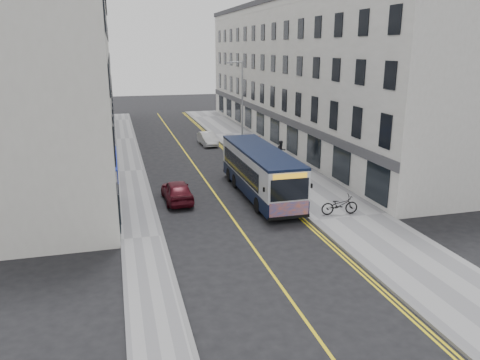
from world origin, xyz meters
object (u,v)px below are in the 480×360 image
streetlamp (241,106)px  pedestrian_near (259,146)px  car_white (208,139)px  city_bus (260,171)px  car_maroon (177,191)px  bicycle (340,205)px  pedestrian_far (281,151)px

streetlamp → pedestrian_near: bearing=10.8°
pedestrian_near → car_white: bearing=99.3°
city_bus → car_white: (-0.10, 16.43, -1.02)m
city_bus → pedestrian_near: city_bus is taller
streetlamp → car_maroon: bearing=-124.3°
bicycle → pedestrian_near: pedestrian_near is taller
pedestrian_near → car_maroon: bearing=-148.6°
pedestrian_near → pedestrian_far: 2.69m
streetlamp → pedestrian_far: (2.75, -2.15, -3.41)m
city_bus → bicycle: (3.13, -4.72, -0.97)m
pedestrian_far → city_bus: bearing=-134.2°
bicycle → car_maroon: size_ratio=0.53×
car_white → car_maroon: size_ratio=0.94×
streetlamp → city_bus: 10.48m
streetlamp → pedestrian_near: streetlamp is taller
streetlamp → city_bus: bearing=-98.5°
car_white → streetlamp: bearing=-79.1°
city_bus → car_maroon: size_ratio=2.61×
pedestrian_near → car_maroon: (-8.38, -10.13, -0.29)m
streetlamp → car_white: (-1.60, 6.43, -3.77)m
bicycle → pedestrian_far: pedestrian_far is taller
city_bus → car_white: size_ratio=2.77×
pedestrian_near → car_maroon: size_ratio=0.43×
bicycle → pedestrian_near: bearing=5.2°
pedestrian_near → bicycle: bearing=-109.2°
pedestrian_near → city_bus: bearing=-126.1°
streetlamp → car_maroon: (-6.69, -9.81, -3.71)m
car_white → car_maroon: 17.02m
city_bus → car_maroon: city_bus is taller
bicycle → pedestrian_far: 12.63m
streetlamp → bicycle: 15.27m
car_maroon → pedestrian_near: bearing=-131.5°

